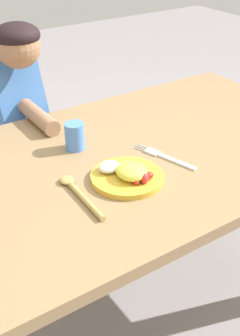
% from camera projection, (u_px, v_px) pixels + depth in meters
% --- Properties ---
extents(ground_plane, '(8.00, 8.00, 0.00)m').
position_uv_depth(ground_plane, '(130.00, 305.00, 1.69)').
color(ground_plane, gray).
extents(dining_table, '(1.41, 0.81, 0.68)m').
position_uv_depth(dining_table, '(133.00, 181.00, 1.39)').
color(dining_table, '#8F724B').
rests_on(dining_table, ground_plane).
extents(plate, '(0.20, 0.20, 0.05)m').
position_uv_depth(plate, '(127.00, 175.00, 1.19)').
color(plate, gold).
rests_on(plate, dining_table).
extents(fork, '(0.08, 0.22, 0.01)m').
position_uv_depth(fork, '(166.00, 157.00, 1.30)').
color(fork, silver).
rests_on(fork, dining_table).
extents(spoon, '(0.04, 0.22, 0.02)m').
position_uv_depth(spoon, '(78.00, 192.00, 1.14)').
color(spoon, tan).
rests_on(spoon, dining_table).
extents(drinking_cup, '(0.06, 0.06, 0.08)m').
position_uv_depth(drinking_cup, '(75.00, 136.00, 1.33)').
color(drinking_cup, '#4F86E4').
rests_on(drinking_cup, dining_table).
extents(person, '(0.19, 0.41, 0.99)m').
position_uv_depth(person, '(23.00, 140.00, 1.71)').
color(person, '#3E505B').
rests_on(person, ground_plane).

